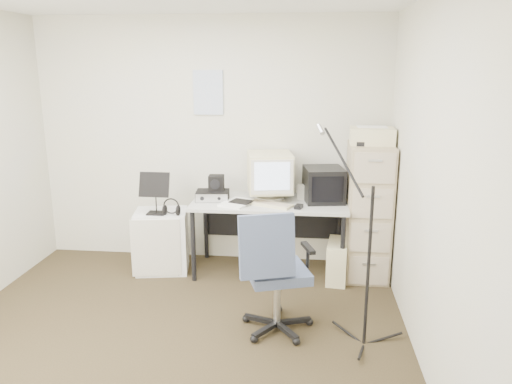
# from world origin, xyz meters

# --- Properties ---
(floor) EXTENTS (3.60, 3.60, 0.01)m
(floor) POSITION_xyz_m (0.00, 0.00, -0.01)
(floor) COLOR #2D2516
(floor) RESTS_ON ground
(wall_back) EXTENTS (3.60, 0.02, 2.50)m
(wall_back) POSITION_xyz_m (0.00, 1.80, 1.25)
(wall_back) COLOR beige
(wall_back) RESTS_ON ground
(wall_front) EXTENTS (3.60, 0.02, 2.50)m
(wall_front) POSITION_xyz_m (0.00, -1.80, 1.25)
(wall_front) COLOR beige
(wall_front) RESTS_ON ground
(wall_right) EXTENTS (0.02, 3.60, 2.50)m
(wall_right) POSITION_xyz_m (1.80, 0.00, 1.25)
(wall_right) COLOR beige
(wall_right) RESTS_ON ground
(wall_calendar) EXTENTS (0.30, 0.02, 0.44)m
(wall_calendar) POSITION_xyz_m (-0.02, 1.79, 1.75)
(wall_calendar) COLOR white
(wall_calendar) RESTS_ON wall_back
(filing_cabinet) EXTENTS (0.40, 0.60, 1.30)m
(filing_cabinet) POSITION_xyz_m (1.58, 1.48, 0.65)
(filing_cabinet) COLOR gray
(filing_cabinet) RESTS_ON floor
(printer) EXTENTS (0.41, 0.29, 0.16)m
(printer) POSITION_xyz_m (1.58, 1.49, 1.38)
(printer) COLOR beige
(printer) RESTS_ON filing_cabinet
(desk) EXTENTS (1.50, 0.70, 0.73)m
(desk) POSITION_xyz_m (0.63, 1.45, 0.36)
(desk) COLOR #ADADAD
(desk) RESTS_ON floor
(crt_monitor) EXTENTS (0.49, 0.51, 0.46)m
(crt_monitor) POSITION_xyz_m (0.62, 1.53, 0.96)
(crt_monitor) COLOR beige
(crt_monitor) RESTS_ON desk
(crt_tv) EXTENTS (0.42, 0.44, 0.33)m
(crt_tv) POSITION_xyz_m (1.15, 1.52, 0.89)
(crt_tv) COLOR black
(crt_tv) RESTS_ON desk
(desk_speaker) EXTENTS (0.08, 0.08, 0.15)m
(desk_speaker) POSITION_xyz_m (0.94, 1.57, 0.80)
(desk_speaker) COLOR beige
(desk_speaker) RESTS_ON desk
(keyboard) EXTENTS (0.44, 0.31, 0.02)m
(keyboard) POSITION_xyz_m (0.65, 1.30, 0.74)
(keyboard) COLOR beige
(keyboard) RESTS_ON desk
(mouse) EXTENTS (0.09, 0.12, 0.03)m
(mouse) POSITION_xyz_m (0.92, 1.24, 0.75)
(mouse) COLOR black
(mouse) RESTS_ON desk
(radio_receiver) EXTENTS (0.34, 0.26, 0.09)m
(radio_receiver) POSITION_xyz_m (0.07, 1.45, 0.78)
(radio_receiver) COLOR black
(radio_receiver) RESTS_ON desk
(radio_speaker) EXTENTS (0.15, 0.15, 0.15)m
(radio_speaker) POSITION_xyz_m (0.10, 1.49, 0.89)
(radio_speaker) COLOR black
(radio_speaker) RESTS_ON radio_receiver
(papers) EXTENTS (0.35, 0.40, 0.02)m
(papers) POSITION_xyz_m (0.33, 1.32, 0.74)
(papers) COLOR white
(papers) RESTS_ON desk
(pc_tower) EXTENTS (0.23, 0.43, 0.39)m
(pc_tower) POSITION_xyz_m (1.30, 1.31, 0.19)
(pc_tower) COLOR beige
(pc_tower) RESTS_ON floor
(office_chair) EXTENTS (0.73, 0.73, 1.00)m
(office_chair) POSITION_xyz_m (0.78, 0.32, 0.50)
(office_chair) COLOR slate
(office_chair) RESTS_ON floor
(side_cart) EXTENTS (0.56, 0.48, 0.62)m
(side_cart) POSITION_xyz_m (-0.44, 1.37, 0.31)
(side_cart) COLOR white
(side_cart) RESTS_ON floor
(music_stand) EXTENTS (0.29, 0.16, 0.42)m
(music_stand) POSITION_xyz_m (-0.45, 1.28, 0.83)
(music_stand) COLOR black
(music_stand) RESTS_ON side_cart
(headphones) EXTENTS (0.22, 0.22, 0.03)m
(headphones) POSITION_xyz_m (-0.30, 1.26, 0.67)
(headphones) COLOR black
(headphones) RESTS_ON side_cart
(mic_stand) EXTENTS (0.03, 0.03, 1.59)m
(mic_stand) POSITION_xyz_m (1.44, 0.18, 0.79)
(mic_stand) COLOR black
(mic_stand) RESTS_ON floor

